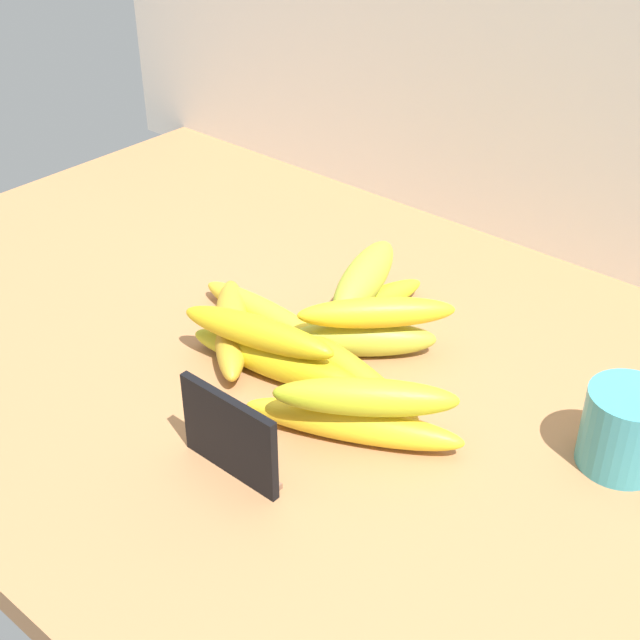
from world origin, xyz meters
TOP-DOWN VIEW (x-y plane):
  - counter_top at (0.00, 0.00)cm, footprint 110.00×76.00cm
  - chalkboard_sign at (12.88, -16.76)cm, footprint 11.00×1.80cm
  - coffee_mug at (38.81, 7.04)cm, footprint 9.17×7.67cm
  - banana_0 at (13.19, -0.26)cm, footprint 19.87×7.49cm
  - banana_1 at (-2.00, -2.28)cm, footprint 16.32×15.94cm
  - banana_2 at (10.16, 5.21)cm, footprint 14.61×13.02cm
  - banana_3 at (7.36, -3.42)cm, footprint 18.06×7.49cm
  - banana_4 at (-0.71, 2.26)cm, footprint 20.43×4.10cm
  - banana_5 at (18.17, -6.18)cm, footprint 20.46×12.02cm
  - banana_6 at (5.82, 9.20)cm, footprint 6.84×20.75cm
  - banana_7 at (3.82, -3.45)cm, footprint 16.95×7.14cm
  - banana_8 at (19.30, -5.82)cm, footprint 15.78×13.04cm
  - banana_9 at (11.47, 5.85)cm, footprint 13.99×14.00cm
  - banana_10 at (4.21, -4.38)cm, footprint 17.63×7.33cm
  - banana_11 at (6.08, 10.60)cm, footprint 9.61×16.88cm

SIDE VIEW (x-z plane):
  - counter_top at x=0.00cm, z-range 0.00..3.00cm
  - banana_4 at x=-0.71cm, z-range 3.00..6.22cm
  - banana_6 at x=5.82cm, z-range 3.00..6.27cm
  - banana_0 at x=13.19cm, z-range 3.00..6.29cm
  - banana_7 at x=3.82cm, z-range 3.00..6.30cm
  - banana_5 at x=18.17cm, z-range 3.00..6.45cm
  - banana_1 at x=-2.00cm, z-range 3.00..6.68cm
  - banana_3 at x=7.36cm, z-range 3.00..6.80cm
  - banana_2 at x=10.16cm, z-range 3.00..6.80cm
  - chalkboard_sign at x=12.88cm, z-range 2.66..11.06cm
  - coffee_mug at x=38.81cm, z-range 3.00..10.77cm
  - banana_10 at x=4.21cm, z-range 6.30..9.69cm
  - banana_8 at x=19.30cm, z-range 6.45..10.00cm
  - banana_9 at x=11.47cm, z-range 6.80..10.06cm
  - banana_11 at x=6.08cm, z-range 6.27..10.63cm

